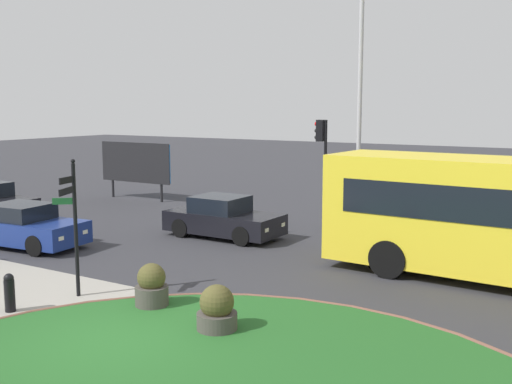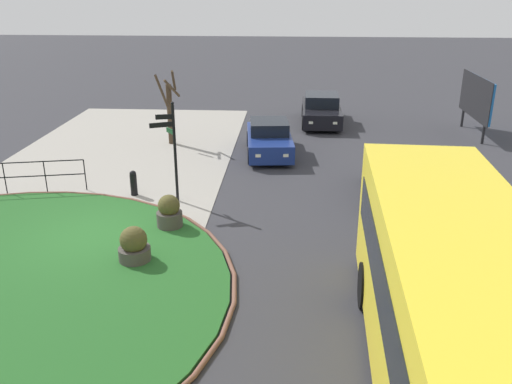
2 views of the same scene
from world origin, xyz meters
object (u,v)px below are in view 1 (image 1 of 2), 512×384
Objects in this scene: lamppost_tall at (360,99)px; planter_near_signpost at (217,312)px; bollard_foreground at (10,292)px; car_far_lane at (24,227)px; car_near_lane at (223,219)px; billboard_left at (136,163)px; planter_kerbside at (152,288)px; traffic_light_near at (322,149)px; signpost_directional at (73,219)px.

lamppost_tall is 8.80× the size of planter_near_signpost.
bollard_foreground is 6.51m from car_far_lane.
car_near_lane is 9.57m from billboard_left.
lamppost_tall reaches higher than planter_kerbside.
traffic_light_near reaches higher than billboard_left.
car_far_lane is 11.95m from lamppost_tall.
bollard_foreground is 0.22× the size of traffic_light_near.
signpost_directional is at bearing -32.86° from car_far_lane.
traffic_light_near reaches higher than bollard_foreground.
lamppost_tall is (3.15, 12.08, 4.20)m from bollard_foreground.
car_far_lane is at bearing 162.68° from planter_near_signpost.
car_far_lane is 9.93m from planter_near_signpost.
traffic_light_near reaches higher than signpost_directional.
lamppost_tall reaches higher than bollard_foreground.
traffic_light_near reaches higher than car_near_lane.
car_near_lane is 3.88× the size of planter_kerbside.
bollard_foreground is 12.37m from traffic_light_near.
billboard_left is (-8.56, 13.44, 1.29)m from bollard_foreground.
traffic_light_near is at bearing 81.57° from bollard_foreground.
planter_near_signpost is at bearing -22.76° from car_far_lane.
car_near_lane is at bearing 54.43° from traffic_light_near.
car_near_lane is at bearing -135.72° from lamppost_tall.
traffic_light_near reaches higher than car_far_lane.
car_near_lane is 0.46× the size of lamppost_tall.
traffic_light_near is 10.56m from planter_kerbside.
planter_kerbside is (2.07, 0.27, -1.38)m from signpost_directional.
traffic_light_near is (1.78, 12.00, 2.43)m from bollard_foreground.
car_near_lane is 4.07× the size of planter_near_signpost.
lamppost_tall reaches higher than car_far_lane.
bollard_foreground is 8.70m from car_near_lane.
signpost_directional is 3.28× the size of planter_near_signpost.
lamppost_tall reaches higher than traffic_light_near.
planter_near_signpost is at bearing -55.99° from car_near_lane.
lamppost_tall reaches higher than car_near_lane.
billboard_left is (-11.71, 1.36, -2.92)m from lamppost_tall.
planter_near_signpost is at bearing -43.09° from billboard_left.
bollard_foreground is 0.21× the size of billboard_left.
lamppost_tall is 8.39× the size of planter_kerbside.
bollard_foreground is at bearing -57.78° from billboard_left.
car_near_lane is (-0.33, 8.69, 0.19)m from bollard_foreground.
lamppost_tall is (1.37, 0.08, 1.77)m from traffic_light_near.
planter_near_signpost is at bearing 101.42° from traffic_light_near.
traffic_light_near is at bearing 94.06° from planter_kerbside.
planter_kerbside is (-2.05, 0.44, 0.03)m from planter_near_signpost.
bollard_foreground is 0.10× the size of lamppost_tall.
car_far_lane is 0.99× the size of billboard_left.
planter_near_signpost is at bearing -82.60° from lamppost_tall.
lamppost_tall is at bearing -6.90° from billboard_left.
billboard_left is at bearing -11.09° from traffic_light_near.
signpost_directional reaches higher than billboard_left.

